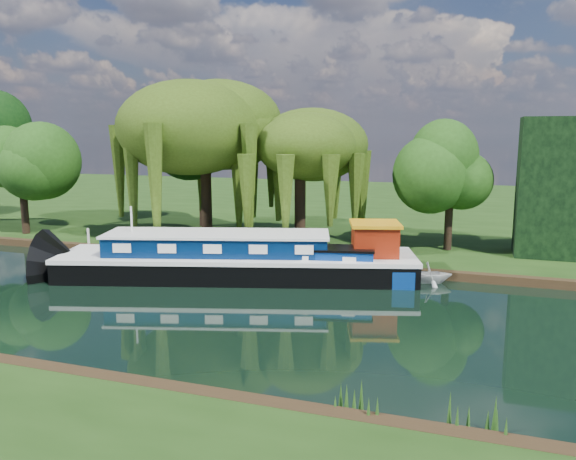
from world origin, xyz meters
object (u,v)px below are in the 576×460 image
(narrowboat, at_px, (281,267))
(red_dinghy, at_px, (105,259))
(dutch_barge, at_px, (240,259))
(white_cruiser, at_px, (429,283))

(narrowboat, height_order, red_dinghy, narrowboat)
(dutch_barge, relative_size, narrowboat, 1.40)
(red_dinghy, xyz_separation_m, white_cruiser, (19.05, 0.77, 0.00))
(narrowboat, relative_size, red_dinghy, 4.50)
(narrowboat, bearing_deg, dutch_barge, 171.55)
(red_dinghy, height_order, white_cruiser, white_cruiser)
(dutch_barge, distance_m, narrowboat, 2.24)
(narrowboat, xyz_separation_m, white_cruiser, (7.37, 1.96, -0.70))
(white_cruiser, bearing_deg, red_dinghy, 79.05)
(narrowboat, distance_m, white_cruiser, 7.66)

